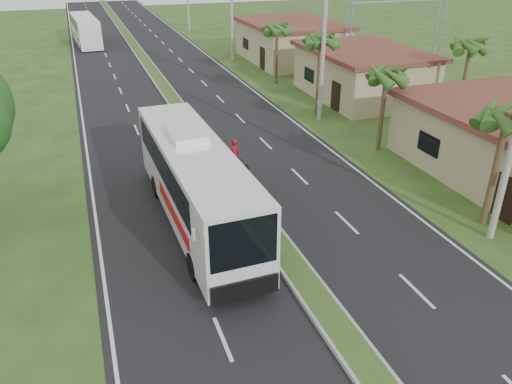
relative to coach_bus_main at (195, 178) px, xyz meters
name	(u,v)px	position (x,y,z in m)	size (l,w,h in m)	color
ground	(326,314)	(2.57, -7.17, -2.12)	(180.00, 180.00, 0.00)	#28471A
road_asphalt	(190,124)	(2.57, 12.83, -2.11)	(14.00, 160.00, 0.02)	black
median_strip	(190,123)	(2.57, 12.83, -2.02)	(1.20, 160.00, 0.18)	gray
lane_edge_left	(85,136)	(-4.13, 12.83, -2.12)	(0.12, 160.00, 0.01)	silver
lane_edge_right	(283,114)	(9.27, 12.83, -2.12)	(0.12, 160.00, 0.01)	silver
shop_mid	(362,73)	(16.57, 14.83, -0.26)	(7.60, 10.60, 3.67)	tan
shop_far	(291,41)	(16.57, 28.83, -0.19)	(8.60, 11.60, 3.82)	tan
palm_verge_a	(507,118)	(11.57, -4.17, 2.62)	(2.40, 2.40, 5.45)	#473321
palm_verge_b	(387,75)	(11.97, 4.83, 2.24)	(2.40, 2.40, 5.05)	#473321
palm_verge_c	(321,40)	(11.37, 11.83, 3.00)	(2.40, 2.40, 5.85)	#473321
palm_verge_d	(277,28)	(11.87, 20.83, 2.43)	(2.40, 2.40, 5.25)	#473321
palm_behind_shop	(471,45)	(20.07, 7.83, 2.81)	(2.40, 2.40, 5.65)	#473321
utility_pole_b	(324,24)	(11.04, 10.83, 4.14)	(3.20, 0.28, 12.00)	gray
utility_pole_c	(231,1)	(11.07, 30.83, 3.56)	(1.60, 0.28, 11.00)	gray
coach_bus_main	(195,178)	(0.00, 0.00, 0.00)	(2.80, 11.98, 3.85)	silver
coach_bus_far	(85,29)	(-2.45, 45.18, -0.35)	(3.01, 10.81, 3.11)	white
motorcyclist	(234,166)	(2.77, 3.53, -1.32)	(1.93, 1.06, 2.25)	black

